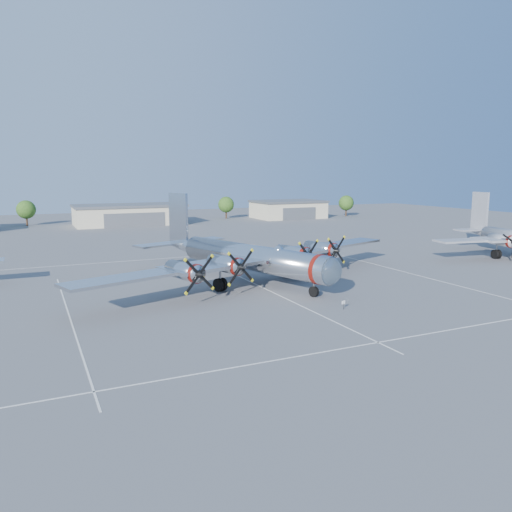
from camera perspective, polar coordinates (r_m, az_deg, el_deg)
name	(u,v)px	position (r m, az deg, el deg)	size (l,w,h in m)	color
ground	(261,287)	(60.01, 0.60, -3.56)	(260.00, 260.00, 0.00)	#5E5E61
parking_lines	(268,290)	(58.48, 1.34, -3.90)	(60.00, 50.08, 0.01)	silver
hangar_center	(130,214)	(137.53, -14.25, 4.63)	(28.60, 14.60, 5.40)	beige
hangar_east	(288,209)	(153.71, 3.69, 5.37)	(20.60, 14.60, 5.40)	beige
tree_west	(26,210)	(143.13, -24.79, 4.84)	(4.80, 4.80, 6.64)	#382619
tree_east	(226,205)	(151.50, -3.44, 5.88)	(4.80, 4.80, 6.64)	#382619
tree_far_east	(346,203)	(162.47, 10.27, 5.99)	(4.80, 4.80, 6.64)	#382619
main_bomber_b29	(244,281)	(63.22, -1.34, -2.89)	(48.39, 33.10, 10.70)	silver
info_placard	(343,303)	(50.86, 9.96, -5.34)	(0.47, 0.15, 0.90)	black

